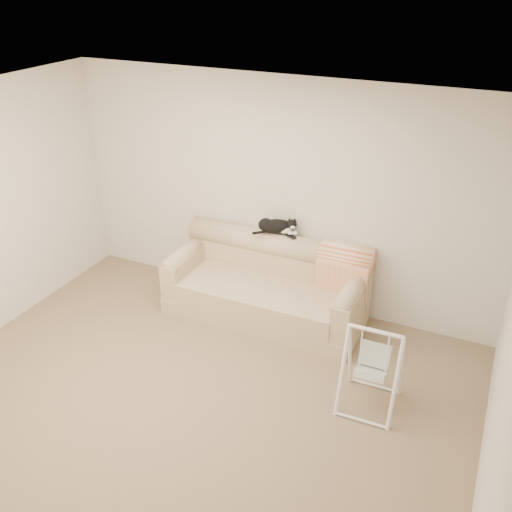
{
  "coord_description": "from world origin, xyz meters",
  "views": [
    {
      "loc": [
        2.24,
        -3.46,
        3.63
      ],
      "look_at": [
        0.06,
        1.27,
        0.9
      ],
      "focal_mm": 40.0,
      "sensor_mm": 36.0,
      "label": 1
    }
  ],
  "objects_px": {
    "remote_a": "(276,232)",
    "remote_b": "(289,236)",
    "baby_swing": "(372,368)",
    "tuxedo_cat": "(276,226)",
    "sofa": "(268,286)"
  },
  "relations": [
    {
      "from": "sofa",
      "to": "remote_a",
      "type": "height_order",
      "value": "remote_a"
    },
    {
      "from": "remote_a",
      "to": "remote_b",
      "type": "xyz_separation_m",
      "value": [
        0.16,
        -0.01,
        -0.0
      ]
    },
    {
      "from": "remote_a",
      "to": "baby_swing",
      "type": "relative_size",
      "value": 0.22
    },
    {
      "from": "baby_swing",
      "to": "remote_b",
      "type": "bearing_deg",
      "value": 136.35
    },
    {
      "from": "tuxedo_cat",
      "to": "baby_swing",
      "type": "distance_m",
      "value": 2.0
    },
    {
      "from": "sofa",
      "to": "baby_swing",
      "type": "xyz_separation_m",
      "value": [
        1.45,
        -1.01,
        0.06
      ]
    },
    {
      "from": "remote_b",
      "to": "sofa",
      "type": "bearing_deg",
      "value": -123.25
    },
    {
      "from": "remote_a",
      "to": "remote_b",
      "type": "distance_m",
      "value": 0.16
    },
    {
      "from": "tuxedo_cat",
      "to": "baby_swing",
      "type": "relative_size",
      "value": 0.57
    },
    {
      "from": "sofa",
      "to": "tuxedo_cat",
      "type": "xyz_separation_m",
      "value": [
        -0.01,
        0.24,
        0.64
      ]
    },
    {
      "from": "sofa",
      "to": "remote_a",
      "type": "bearing_deg",
      "value": 92.62
    },
    {
      "from": "sofa",
      "to": "baby_swing",
      "type": "bearing_deg",
      "value": -34.8
    },
    {
      "from": "remote_b",
      "to": "baby_swing",
      "type": "relative_size",
      "value": 0.21
    },
    {
      "from": "sofa",
      "to": "remote_a",
      "type": "relative_size",
      "value": 11.91
    },
    {
      "from": "sofa",
      "to": "baby_swing",
      "type": "distance_m",
      "value": 1.77
    }
  ]
}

